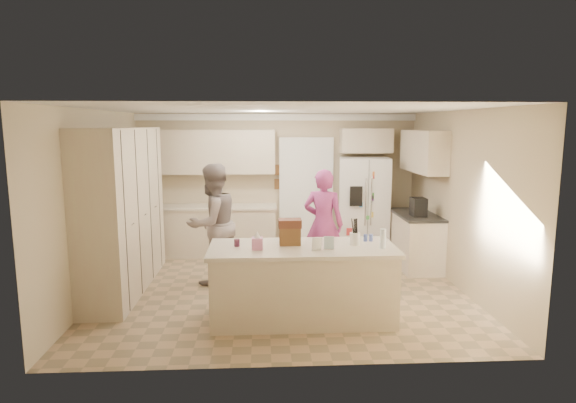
{
  "coord_description": "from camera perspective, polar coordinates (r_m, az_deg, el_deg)",
  "views": [
    {
      "loc": [
        -0.29,
        -6.78,
        2.39
      ],
      "look_at": [
        0.1,
        0.35,
        1.25
      ],
      "focal_mm": 30.0,
      "sensor_mm": 36.0,
      "label": 1
    }
  ],
  "objects": [
    {
      "name": "floor",
      "position": [
        7.19,
        -0.66,
        -10.41
      ],
      "size": [
        5.2,
        4.6,
        0.02
      ],
      "primitive_type": "cube",
      "color": "#A08261",
      "rests_on": "ground"
    },
    {
      "name": "refrigerator",
      "position": [
        8.96,
        8.96,
        -0.61
      ],
      "size": [
        0.99,
        0.83,
        1.8
      ],
      "primitive_type": "cube",
      "rotation": [
        0.0,
        0.0,
        -0.15
      ],
      "color": "white",
      "rests_on": "floor"
    },
    {
      "name": "back_countertop",
      "position": [
        8.93,
        -8.61,
        -0.63
      ],
      "size": [
        2.24,
        0.63,
        0.04
      ],
      "primitive_type": "cube",
      "color": "beige",
      "rests_on": "back_base_cab"
    },
    {
      "name": "back_upper_cab",
      "position": [
        8.96,
        -8.68,
        5.83
      ],
      "size": [
        2.2,
        0.35,
        0.8
      ],
      "primitive_type": "cube",
      "color": "beige",
      "rests_on": "wall_back"
    },
    {
      "name": "island_base",
      "position": [
        6.02,
        1.72,
        -9.82
      ],
      "size": [
        2.2,
        0.9,
        0.88
      ],
      "primitive_type": "cube",
      "color": "beige",
      "rests_on": "floor"
    },
    {
      "name": "shaker_salt",
      "position": [
        6.2,
        9.16,
        -4.27
      ],
      "size": [
        0.05,
        0.05,
        0.09
      ],
      "primitive_type": "cylinder",
      "color": "#4558AB",
      "rests_on": "island_top"
    },
    {
      "name": "tissue_plume",
      "position": [
        5.72,
        -3.67,
        -3.91
      ],
      "size": [
        0.08,
        0.08,
        0.08
      ],
      "primitive_type": "cone",
      "color": "white",
      "rests_on": "tissue_box"
    },
    {
      "name": "crown_back",
      "position": [
        9.04,
        -1.31,
        9.96
      ],
      "size": [
        5.2,
        0.08,
        0.12
      ],
      "primitive_type": "cube",
      "color": "white",
      "rests_on": "wall_back"
    },
    {
      "name": "doorway_opening",
      "position": [
        9.19,
        2.15,
        0.68
      ],
      "size": [
        0.9,
        0.06,
        2.1
      ],
      "primitive_type": "cube",
      "color": "black",
      "rests_on": "floor"
    },
    {
      "name": "fridge_handle_r",
      "position": [
        8.59,
        9.82,
        -0.03
      ],
      "size": [
        0.02,
        0.02,
        0.85
      ],
      "primitive_type": "cylinder",
      "color": "silver",
      "rests_on": "refrigerator"
    },
    {
      "name": "dollhouse_body",
      "position": [
        5.94,
        0.22,
        -4.1
      ],
      "size": [
        0.26,
        0.18,
        0.22
      ],
      "primitive_type": "cube",
      "color": "brown",
      "rests_on": "island_top"
    },
    {
      "name": "back_base_cab",
      "position": [
        9.03,
        -8.53,
        -3.5
      ],
      "size": [
        2.2,
        0.6,
        0.88
      ],
      "primitive_type": "cube",
      "color": "beige",
      "rests_on": "floor"
    },
    {
      "name": "wall_right",
      "position": [
        7.45,
        19.81,
        0.12
      ],
      "size": [
        0.02,
        4.6,
        2.6
      ],
      "primitive_type": "cube",
      "color": "#C4B28F",
      "rests_on": "ground"
    },
    {
      "name": "water_bottle",
      "position": [
        5.87,
        11.19,
        -4.35
      ],
      "size": [
        0.07,
        0.07,
        0.24
      ],
      "primitive_type": "cylinder",
      "color": "silver",
      "rests_on": "island_top"
    },
    {
      "name": "wall_frame_lower",
      "position": [
        9.12,
        -1.16,
        2.08
      ],
      "size": [
        0.15,
        0.02,
        0.2
      ],
      "primitive_type": "cube",
      "color": "brown",
      "rests_on": "wall_back"
    },
    {
      "name": "teen_boy",
      "position": [
        7.35,
        -8.92,
        -2.64
      ],
      "size": [
        1.11,
        1.11,
        1.82
      ],
      "primitive_type": "imported",
      "rotation": [
        0.0,
        0.0,
        3.92
      ],
      "color": "gray",
      "rests_on": "floor"
    },
    {
      "name": "greeting_card_a",
      "position": [
        5.68,
        3.43,
        -5.04
      ],
      "size": [
        0.12,
        0.06,
        0.16
      ],
      "primitive_type": "cube",
      "rotation": [
        0.15,
        0.0,
        0.2
      ],
      "color": "white",
      "rests_on": "island_top"
    },
    {
      "name": "utensil_crock",
      "position": [
        6.0,
        7.92,
        -4.4
      ],
      "size": [
        0.13,
        0.13,
        0.15
      ],
      "primitive_type": "cylinder",
      "color": "white",
      "rests_on": "island_top"
    },
    {
      "name": "fridge_magnets",
      "position": [
        8.61,
        9.46,
        -1.01
      ],
      "size": [
        0.76,
        0.02,
        1.44
      ],
      "primitive_type": null,
      "color": "tan",
      "rests_on": "refrigerator"
    },
    {
      "name": "right_upper_cab",
      "position": [
        8.44,
        15.73,
        5.75
      ],
      "size": [
        0.35,
        1.5,
        0.7
      ],
      "primitive_type": "cube",
      "color": "beige",
      "rests_on": "wall_right"
    },
    {
      "name": "doorway_casing",
      "position": [
        9.16,
        2.17,
        0.65
      ],
      "size": [
        1.02,
        0.03,
        2.22
      ],
      "primitive_type": "cube",
      "color": "white",
      "rests_on": "floor"
    },
    {
      "name": "wall_left",
      "position": [
        7.25,
        -21.77,
        -0.23
      ],
      "size": [
        0.02,
        4.6,
        2.6
      ],
      "primitive_type": "cube",
      "color": "#C4B28F",
      "rests_on": "ground"
    },
    {
      "name": "shaker_pepper",
      "position": [
        6.22,
        9.8,
        -4.25
      ],
      "size": [
        0.05,
        0.05,
        0.09
      ],
      "primitive_type": "cylinder",
      "color": "#4558AB",
      "rests_on": "island_top"
    },
    {
      "name": "coffee_maker",
      "position": [
        8.1,
        15.2,
        -0.63
      ],
      "size": [
        0.22,
        0.28,
        0.3
      ],
      "primitive_type": "cube",
      "color": "black",
      "rests_on": "right_countertop"
    },
    {
      "name": "greeting_card_b",
      "position": [
        5.75,
        4.87,
        -4.89
      ],
      "size": [
        0.12,
        0.05,
        0.16
      ],
      "primitive_type": "cube",
      "rotation": [
        0.15,
        0.0,
        -0.1
      ],
      "color": "silver",
      "rests_on": "island_top"
    },
    {
      "name": "fridge_dispenser",
      "position": [
        8.53,
        8.07,
        0.62
      ],
      "size": [
        0.22,
        0.03,
        0.35
      ],
      "primitive_type": "cube",
      "color": "black",
      "rests_on": "refrigerator"
    },
    {
      "name": "fridge_seam",
      "position": [
        8.62,
        9.45,
        -1.0
      ],
      "size": [
        0.02,
        0.02,
        1.78
      ],
      "primitive_type": "cube",
      "color": "gray",
      "rests_on": "refrigerator"
    },
    {
      "name": "jam_jar",
      "position": [
        5.91,
        -6.08,
        -4.88
      ],
      "size": [
        0.07,
        0.07,
        0.09
      ],
      "primitive_type": "cylinder",
      "color": "#59263F",
      "rests_on": "island_top"
    },
    {
      "name": "ceiling",
      "position": [
        6.79,
        -0.7,
        10.93
      ],
      "size": [
        5.2,
        4.6,
        0.02
      ],
      "primitive_type": "cube",
      "color": "white",
      "rests_on": "wall_back"
    },
    {
      "name": "pantry_bank",
      "position": [
        7.36,
        -18.93,
        -0.92
      ],
      "size": [
        0.6,
        2.6,
        2.35
      ],
      "primitive_type": "cube",
      "color": "beige",
      "rests_on": "floor"
    },
    {
      "name": "over_fridge_cab",
      "position": [
        9.11,
        9.24,
        7.13
      ],
      "size": [
        0.95,
        0.35,
        0.45
      ],
      "primitive_type": "cube",
      "color": "beige",
      "rests_on": "wall_back"
    },
    {
      "name": "right_countertop",
      "position": [
        8.33,
        14.98,
        -1.55
      ],
      "size": [
        0.63,
        1.24,
        0.04
      ],
      "primitive_type": "cube",
      "color": "#2D2B28",
      "rests_on": "right_base_cab"
    },
    {
      "name": "wall_back",
      "position": [
        9.16,
        -1.29,
        2.23
      ],
      "size": [
        5.2,
        0.02,
        2.6
      ],
      "primitive_type": "cube",
      "color": "#C4B28F",
      "rests_on": "ground"
    },
    {
      "name": "right_base_cab",
      "position": [
        8.42,
        14.92,
        -4.62
      ],
      "size": [
        0.6,
        1.2,
        0.88
      ],
      "primitive_type": "cube",
      "color": "beige",
      "rests_on": "floor"
    },
    {
      "name": "tissue_box",
      "position": [
        5.75,
        -3.66,
        -4.98
      ],
      "size": [
        0.13,
        0.13,
        0.14
      ],
      "primitive_type": "cube",
      "color": "pink",
      "rests_on": "island_top"
    },
    {
      "name": "teen_girl",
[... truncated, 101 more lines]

